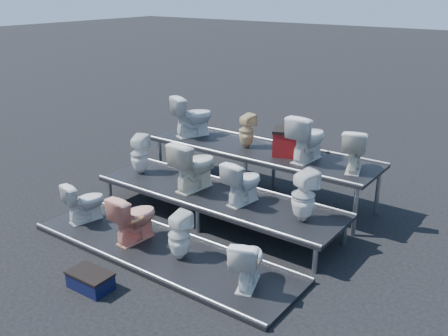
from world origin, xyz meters
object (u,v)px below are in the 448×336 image
Objects in this scene: toilet_0 at (85,201)px; toilet_10 at (307,137)px; toilet_2 at (179,235)px; toilet_11 at (355,150)px; red_crate at (291,143)px; toilet_9 at (246,131)px; toilet_3 at (248,261)px; toilet_4 at (139,154)px; toilet_7 at (304,196)px; toilet_5 at (194,165)px; toilet_1 at (134,217)px; toilet_8 at (193,116)px; toilet_6 at (243,182)px; step_stool at (91,281)px.

toilet_10 is (2.51, 2.60, 0.87)m from toilet_0.
toilet_11 is at bearing -114.65° from toilet_2.
toilet_10 is 1.38× the size of red_crate.
toilet_2 is 2.79m from toilet_9.
toilet_11 is (0.25, 2.60, 0.81)m from toilet_3.
toilet_7 reaches higher than toilet_4.
toilet_11 is at bearing -169.82° from toilet_9.
toilet_5 is 1.11× the size of toilet_7.
toilet_5 is at bearing -53.14° from toilet_3.
toilet_3 is 1.09× the size of toilet_9.
toilet_7 is at bearing -111.59° from toilet_3.
toilet_5 is at bearing -89.60° from toilet_1.
toilet_11 is at bearing -129.29° from toilet_0.
toilet_1 is 1.38m from toilet_5.
toilet_5 is 1.05× the size of toilet_10.
toilet_11 reaches higher than toilet_9.
red_crate is at bearing -153.16° from toilet_8.
toilet_7 is 1.51m from toilet_10.
toilet_5 is 0.95m from toilet_6.
toilet_8 is (-2.04, 1.30, 0.45)m from toilet_6.
toilet_4 is at bearing 4.08° from toilet_11.
toilet_2 is (1.97, 0.00, 0.01)m from toilet_0.
step_stool is (-0.64, -2.46, -0.70)m from toilet_6.
toilet_10 reaches higher than toilet_9.
toilet_9 reaches higher than toilet_0.
toilet_11 is 4.33m from step_stool.
step_stool is at bearing 83.22° from toilet_6.
toilet_9 reaches higher than toilet_5.
toilet_0 is at bearing 140.50° from step_stool.
red_crate is at bearing -108.31° from toilet_1.
step_stool is at bearing 103.08° from toilet_5.
toilet_1 is (1.11, 0.00, 0.04)m from toilet_0.
toilet_9 is 0.87m from red_crate.
toilet_9 reaches higher than toilet_1.
toilet_10 is (2.58, 1.30, 0.45)m from toilet_4.
toilet_0 is at bearing 3.53° from toilet_1.
toilet_7 is at bearing -174.21° from toilet_5.
toilet_5 is at bearing 7.72° from toilet_6.
red_crate is (-0.91, 2.68, 0.68)m from toilet_3.
toilet_4 is 3.66m from toilet_11.
toilet_3 is 0.97× the size of toilet_6.
red_crate is (-1.15, 0.08, -0.13)m from toilet_11.
step_stool is at bearing 70.87° from toilet_2.
toilet_9 is (-0.65, 2.60, 0.77)m from toilet_2.
toilet_4 is 1.25× the size of step_stool.
toilet_2 is at bearing 150.55° from toilet_8.
toilet_5 is at bearing 154.66° from toilet_8.
step_stool is at bearing 79.62° from toilet_10.
toilet_4 is 1.24m from toilet_5.
toilet_7 reaches higher than toilet_0.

